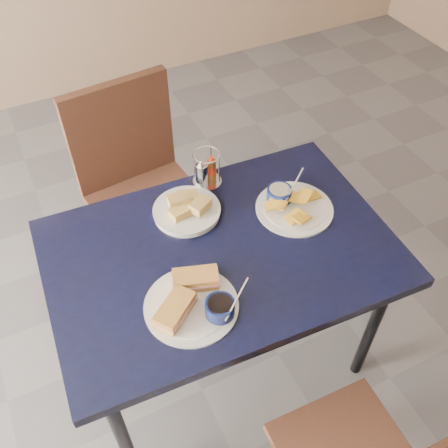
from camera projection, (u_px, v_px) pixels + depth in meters
name	position (u px, v px, depth m)	size (l,w,h in m)	color
ground	(202.00, 390.00, 2.12)	(6.00, 6.00, 0.00)	#545358
dining_table	(221.00, 262.00, 1.72)	(1.19, 0.83, 0.75)	black
chair_far	(139.00, 177.00, 2.19)	(0.50, 0.49, 0.98)	black
sandwich_plate	(194.00, 301.00, 1.50)	(0.31, 0.29, 0.12)	white
plantain_plate	(289.00, 203.00, 1.79)	(0.28, 0.28, 0.12)	white
bread_basket	(187.00, 209.00, 1.76)	(0.24, 0.24, 0.07)	white
condiment_caddy	(206.00, 171.00, 1.85)	(0.11, 0.11, 0.14)	silver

